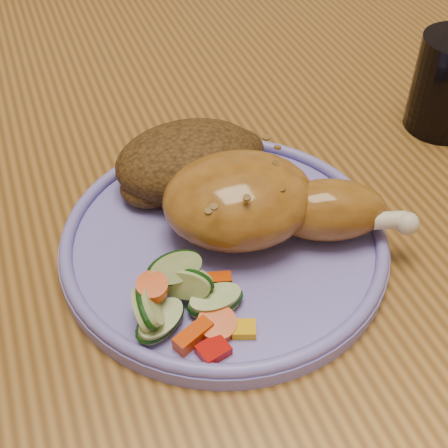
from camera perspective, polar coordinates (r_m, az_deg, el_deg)
The scene contains 7 objects.
dining_table at distance 0.65m, azimuth -1.28°, elevation 1.45°, with size 0.90×1.40×0.75m.
chair_far at distance 1.25m, azimuth -11.12°, elevation 13.91°, with size 0.42×0.42×0.91m.
plate at distance 0.48m, azimuth 0.00°, elevation -1.79°, with size 0.25×0.25×0.01m, color #7269C4.
plate_rim at distance 0.48m, azimuth 0.00°, elevation -0.86°, with size 0.25×0.25×0.01m, color #7269C4.
chicken_leg at distance 0.47m, azimuth 3.37°, elevation 2.01°, with size 0.18×0.13×0.06m.
rice_pilaf at distance 0.52m, azimuth -3.02°, elevation 5.80°, with size 0.13×0.09×0.05m.
vegetable_pile at distance 0.42m, azimuth -3.90°, elevation -6.90°, with size 0.09×0.09×0.05m.
Camera 1 is at (-0.15, -0.45, 1.10)m, focal length 50.00 mm.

